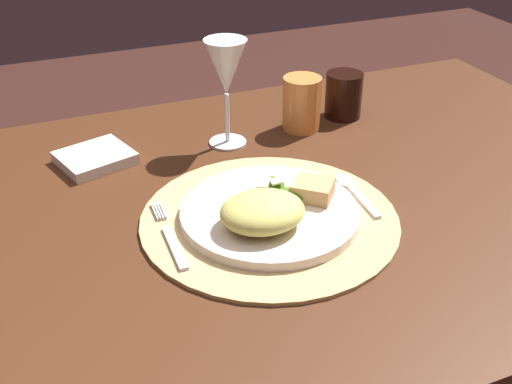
{
  "coord_description": "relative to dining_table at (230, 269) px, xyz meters",
  "views": [
    {
      "loc": [
        -0.26,
        -0.73,
        1.22
      ],
      "look_at": [
        0.04,
        -0.01,
        0.74
      ],
      "focal_mm": 44.01,
      "sensor_mm": 36.0,
      "label": 1
    }
  ],
  "objects": [
    {
      "name": "placemat",
      "position": [
        0.04,
        -0.06,
        0.12
      ],
      "size": [
        0.37,
        0.37,
        0.01
      ],
      "primitive_type": "cylinder",
      "color": "tan",
      "rests_on": "dining_table"
    },
    {
      "name": "salad_greens",
      "position": [
        0.07,
        -0.03,
        0.14
      ],
      "size": [
        0.07,
        0.09,
        0.03
      ],
      "color": "#507426",
      "rests_on": "dinner_plate"
    },
    {
      "name": "dark_tumbler",
      "position": [
        0.32,
        0.22,
        0.16
      ],
      "size": [
        0.07,
        0.07,
        0.09
      ],
      "primitive_type": "cylinder",
      "color": "black",
      "rests_on": "dining_table"
    },
    {
      "name": "dining_table",
      "position": [
        0.0,
        0.0,
        0.0
      ],
      "size": [
        1.47,
        0.83,
        0.72
      ],
      "color": "#472513",
      "rests_on": "ground"
    },
    {
      "name": "pasta_serving",
      "position": [
        0.02,
        -0.09,
        0.16
      ],
      "size": [
        0.12,
        0.1,
        0.04
      ],
      "primitive_type": "ellipsoid",
      "rotation": [
        0.0,
        0.0,
        6.23
      ],
      "color": "#D5D064",
      "rests_on": "dinner_plate"
    },
    {
      "name": "napkin",
      "position": [
        -0.15,
        0.21,
        0.12
      ],
      "size": [
        0.13,
        0.13,
        0.02
      ],
      "primitive_type": "cube",
      "rotation": [
        0.0,
        0.0,
        0.29
      ],
      "color": "white",
      "rests_on": "dining_table"
    },
    {
      "name": "fork",
      "position": [
        -0.1,
        -0.05,
        0.12
      ],
      "size": [
        0.02,
        0.17,
        0.0
      ],
      "color": "silver",
      "rests_on": "placemat"
    },
    {
      "name": "dinner_plate",
      "position": [
        0.04,
        -0.06,
        0.13
      ],
      "size": [
        0.25,
        0.25,
        0.01
      ],
      "primitive_type": "cylinder",
      "color": "silver",
      "rests_on": "placemat"
    },
    {
      "name": "bread_piece",
      "position": [
        0.11,
        -0.05,
        0.15
      ],
      "size": [
        0.07,
        0.07,
        0.03
      ],
      "primitive_type": "cube",
      "rotation": [
        0.0,
        0.0,
        2.43
      ],
      "color": "tan",
      "rests_on": "dinner_plate"
    },
    {
      "name": "spoon",
      "position": [
        0.19,
        -0.03,
        0.12
      ],
      "size": [
        0.03,
        0.13,
        0.01
      ],
      "color": "silver",
      "rests_on": "placemat"
    },
    {
      "name": "wine_glass",
      "position": [
        0.07,
        0.2,
        0.25
      ],
      "size": [
        0.07,
        0.07,
        0.19
      ],
      "color": "silver",
      "rests_on": "dining_table"
    },
    {
      "name": "amber_tumbler",
      "position": [
        0.22,
        0.2,
        0.16
      ],
      "size": [
        0.07,
        0.07,
        0.1
      ],
      "primitive_type": "cylinder",
      "color": "#D8823E",
      "rests_on": "dining_table"
    }
  ]
}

